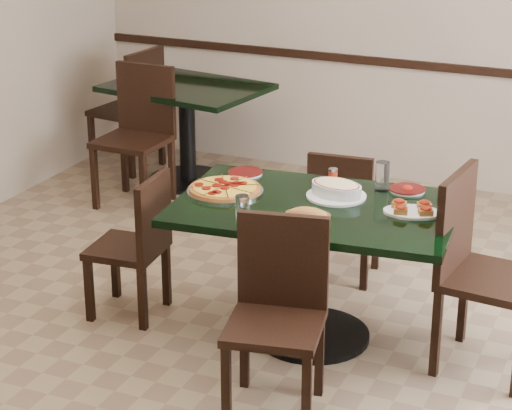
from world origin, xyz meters
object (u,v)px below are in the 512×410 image
at_px(back_chair_left, 134,103).
at_px(lasagna_casserole, 336,189).
at_px(bread_basket, 308,218).
at_px(back_table, 187,115).
at_px(main_table, 315,238).
at_px(chair_right, 476,260).
at_px(chair_left, 139,240).
at_px(bruschetta_platter, 412,209).
at_px(chair_far, 343,210).
at_px(pepperoni_pizza, 225,189).
at_px(back_chair_near, 139,127).
at_px(chair_near, 278,304).

xyz_separation_m(back_chair_left, lasagna_casserole, (2.31, -1.88, 0.26)).
bearing_deg(bread_basket, lasagna_casserole, 81.49).
relative_size(back_table, lasagna_casserole, 3.90).
height_order(main_table, chair_right, chair_right).
bearing_deg(chair_left, back_table, -164.31).
relative_size(chair_left, lasagna_casserole, 2.58).
distance_m(chair_right, bruschetta_platter, 0.40).
distance_m(main_table, bruschetta_platter, 0.52).
xyz_separation_m(back_table, bread_basket, (1.81, -2.20, 0.27)).
xyz_separation_m(chair_far, pepperoni_pizza, (-0.39, -0.75, 0.32)).
height_order(main_table, pepperoni_pizza, pepperoni_pizza).
relative_size(main_table, bread_basket, 6.13).
height_order(main_table, chair_far, chair_far).
distance_m(back_chair_near, bruschetta_platter, 2.72).
xyz_separation_m(chair_right, lasagna_casserole, (-0.75, 0.08, 0.23)).
height_order(chair_far, bruschetta_platter, chair_far).
xyz_separation_m(chair_near, pepperoni_pizza, (-0.57, 0.63, 0.26)).
bearing_deg(chair_right, chair_far, 59.65).
relative_size(main_table, chair_far, 1.84).
height_order(chair_far, chair_near, chair_near).
bearing_deg(chair_left, bread_basket, 76.89).
bearing_deg(chair_left, chair_near, 58.30).
bearing_deg(chair_left, pepperoni_pizza, 99.07).
relative_size(chair_near, lasagna_casserole, 2.89).
distance_m(chair_near, bread_basket, 0.47).
bearing_deg(back_table, chair_right, -27.39).
height_order(back_table, lasagna_casserole, lasagna_casserole).
bearing_deg(lasagna_casserole, chair_right, 7.04).
distance_m(main_table, chair_right, 0.81).
relative_size(back_chair_left, bread_basket, 3.95).
relative_size(chair_far, pepperoni_pizza, 2.01).
xyz_separation_m(main_table, lasagna_casserole, (0.06, 0.15, 0.23)).
relative_size(chair_right, back_chair_near, 1.02).
relative_size(chair_far, bruschetta_platter, 2.52).
xyz_separation_m(chair_far, back_chair_near, (-1.77, 0.70, 0.10)).
relative_size(main_table, back_chair_left, 1.55).
relative_size(main_table, lasagna_casserole, 4.75).
distance_m(chair_right, chair_left, 1.79).
height_order(back_chair_left, bruschetta_platter, back_chair_left).
bearing_deg(lasagna_casserole, bruschetta_platter, 3.63).
distance_m(main_table, chair_near, 0.66).
distance_m(back_table, lasagna_casserole, 2.55).
bearing_deg(lasagna_casserole, back_chair_left, 153.76).
distance_m(main_table, bread_basket, 0.36).
bearing_deg(chair_right, main_table, 100.73).
bearing_deg(main_table, back_chair_near, 136.78).
bearing_deg(chair_near, bruschetta_platter, 49.32).
bearing_deg(pepperoni_pizza, back_chair_left, 130.68).
relative_size(bread_basket, bruschetta_platter, 0.76).
xyz_separation_m(back_table, chair_right, (2.56, -1.86, 0.04)).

